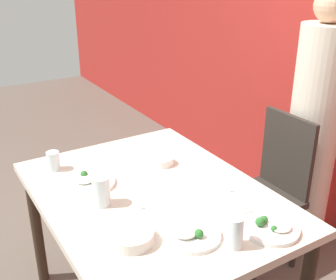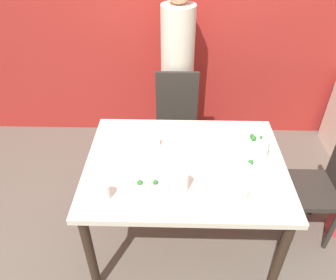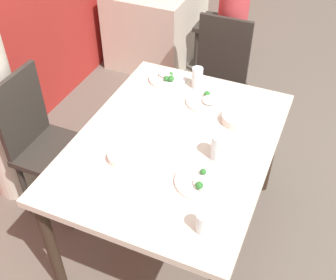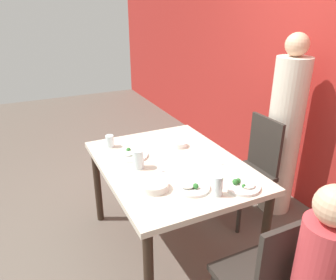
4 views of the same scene
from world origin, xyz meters
name	(u,v)px [view 4 (image 4 of 4)]	position (x,y,z in m)	size (l,w,h in m)	color
ground_plane	(171,244)	(0.00, 0.00, 0.00)	(10.00, 10.00, 0.00)	#60564C
wall_back	(328,67)	(0.00, 1.48, 1.35)	(10.00, 0.06, 2.70)	#A82823
dining_table	(171,173)	(0.00, 0.00, 0.68)	(1.31, 0.99, 0.77)	beige
chair_adult_spot	(253,167)	(-0.06, 0.84, 0.51)	(0.40, 0.40, 0.95)	#2D2823
chair_child_spot	(267,280)	(1.00, 0.08, 0.51)	(0.40, 0.40, 0.95)	#2D2823
person_adult	(284,134)	(-0.06, 1.15, 0.77)	(0.30, 0.30, 1.64)	beige
bowl_curry	(154,186)	(0.28, -0.26, 0.79)	(0.18, 0.18, 0.05)	silver
plate_rice_adult	(132,155)	(-0.23, -0.23, 0.78)	(0.24, 0.24, 0.06)	white
plate_rice_child	(191,187)	(0.38, -0.05, 0.78)	(0.23, 0.23, 0.05)	white
plate_noodles	(243,186)	(0.51, 0.26, 0.78)	(0.23, 0.23, 0.06)	white
bowl_rice_small	(179,144)	(-0.23, 0.19, 0.79)	(0.12, 0.12, 0.04)	white
glass_water_tall	(217,186)	(0.51, 0.07, 0.83)	(0.07, 0.07, 0.13)	silver
glass_water_short	(110,141)	(-0.47, -0.33, 0.82)	(0.07, 0.07, 0.10)	silver
glass_water_center	(138,159)	(-0.03, -0.25, 0.83)	(0.08, 0.08, 0.14)	silver
napkin_folded	(218,174)	(0.30, 0.22, 0.77)	(0.14, 0.14, 0.01)	white
fork_steel	(160,166)	(0.01, -0.10, 0.77)	(0.18, 0.05, 0.01)	silver
spoon_steel	(220,159)	(0.11, 0.36, 0.77)	(0.17, 0.09, 0.01)	silver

